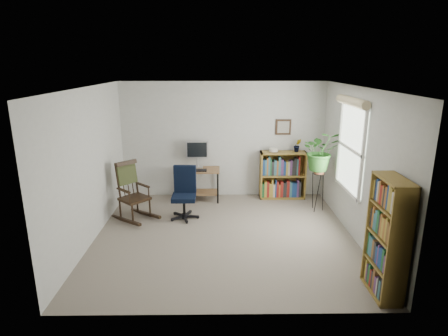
{
  "coord_description": "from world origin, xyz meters",
  "views": [
    {
      "loc": [
        -0.08,
        -5.63,
        2.75
      ],
      "look_at": [
        0.0,
        0.4,
        1.05
      ],
      "focal_mm": 30.0,
      "sensor_mm": 36.0,
      "label": 1
    }
  ],
  "objects_px": {
    "low_bookshelf": "(282,175)",
    "office_chair": "(184,193)",
    "desk": "(197,185)",
    "rocking_chair": "(134,191)",
    "tall_bookshelf": "(387,238)"
  },
  "relations": [
    {
      "from": "desk",
      "to": "low_bookshelf",
      "type": "bearing_deg",
      "value": 3.87
    },
    {
      "from": "desk",
      "to": "office_chair",
      "type": "bearing_deg",
      "value": -101.04
    },
    {
      "from": "tall_bookshelf",
      "to": "desk",
      "type": "bearing_deg",
      "value": 126.62
    },
    {
      "from": "desk",
      "to": "low_bookshelf",
      "type": "distance_m",
      "value": 1.78
    },
    {
      "from": "office_chair",
      "to": "tall_bookshelf",
      "type": "relative_size",
      "value": 0.65
    },
    {
      "from": "desk",
      "to": "office_chair",
      "type": "xyz_separation_m",
      "value": [
        -0.19,
        -0.97,
        0.16
      ]
    },
    {
      "from": "desk",
      "to": "rocking_chair",
      "type": "distance_m",
      "value": 1.47
    },
    {
      "from": "rocking_chair",
      "to": "low_bookshelf",
      "type": "xyz_separation_m",
      "value": [
        2.85,
        1.1,
        -0.04
      ]
    },
    {
      "from": "low_bookshelf",
      "to": "rocking_chair",
      "type": "bearing_deg",
      "value": -158.9
    },
    {
      "from": "low_bookshelf",
      "to": "office_chair",
      "type": "bearing_deg",
      "value": -150.99
    },
    {
      "from": "desk",
      "to": "rocking_chair",
      "type": "relative_size",
      "value": 0.85
    },
    {
      "from": "tall_bookshelf",
      "to": "low_bookshelf",
      "type": "bearing_deg",
      "value": 101.25
    },
    {
      "from": "desk",
      "to": "office_chair",
      "type": "height_order",
      "value": "office_chair"
    },
    {
      "from": "desk",
      "to": "tall_bookshelf",
      "type": "relative_size",
      "value": 0.62
    },
    {
      "from": "rocking_chair",
      "to": "low_bookshelf",
      "type": "bearing_deg",
      "value": -25.75
    }
  ]
}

